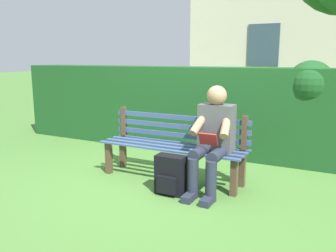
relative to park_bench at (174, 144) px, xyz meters
The scene contains 5 objects.
ground 0.43m from the park_bench, 90.00° to the left, with size 60.00×60.00×0.00m, color #477533.
park_bench is the anchor object (origin of this frame).
person_seated 0.60m from the park_bench, 162.74° to the left, with size 0.44×0.73×1.16m.
hedge_backdrop 1.47m from the park_bench, 72.24° to the right, with size 6.12×0.74×1.42m.
backpack 0.56m from the park_bench, 111.71° to the left, with size 0.32×0.24×0.43m.
Camera 1 is at (-1.80, 3.60, 1.45)m, focal length 37.20 mm.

